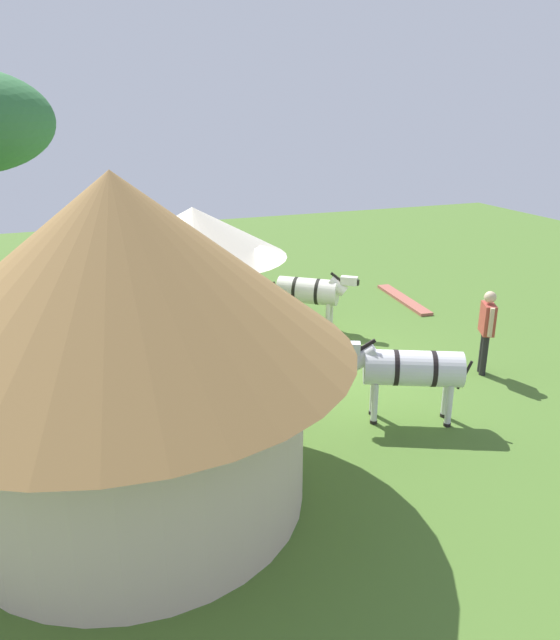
% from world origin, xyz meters
% --- Properties ---
extents(ground_plane, '(36.00, 36.00, 0.00)m').
position_xyz_m(ground_plane, '(0.00, 0.00, 0.00)').
color(ground_plane, '#4A6E2A').
extents(thatched_hut, '(6.02, 6.02, 4.53)m').
position_xyz_m(thatched_hut, '(-2.94, 4.32, 2.55)').
color(thatched_hut, beige).
rests_on(thatched_hut, ground_plane).
extents(shade_umbrella, '(3.96, 3.96, 3.26)m').
position_xyz_m(shade_umbrella, '(1.94, 2.27, 2.73)').
color(shade_umbrella, '#4F3525').
rests_on(shade_umbrella, ground_plane).
extents(patio_dining_table, '(1.45, 1.07, 0.74)m').
position_xyz_m(patio_dining_table, '(1.94, 2.27, 0.65)').
color(patio_dining_table, silver).
rests_on(patio_dining_table, ground_plane).
extents(patio_chair_east_end, '(0.50, 0.52, 0.90)m').
position_xyz_m(patio_chair_east_end, '(3.10, 2.02, 0.52)').
color(patio_chair_east_end, silver).
rests_on(patio_chair_east_end, ground_plane).
extents(patio_chair_west_end, '(0.47, 0.45, 0.90)m').
position_xyz_m(patio_chair_west_end, '(2.03, 3.45, 0.52)').
color(patio_chair_west_end, silver).
rests_on(patio_chair_west_end, ground_plane).
extents(patio_chair_near_hut, '(0.49, 0.50, 0.90)m').
position_xyz_m(patio_chair_near_hut, '(0.76, 2.47, 0.52)').
color(patio_chair_near_hut, silver).
rests_on(patio_chair_near_hut, ground_plane).
extents(patio_chair_near_lawn, '(0.55, 0.53, 0.90)m').
position_xyz_m(patio_chair_near_lawn, '(1.58, 1.13, 0.52)').
color(patio_chair_near_lawn, silver).
rests_on(patio_chair_near_lawn, ground_plane).
extents(guest_beside_umbrella, '(0.37, 0.56, 1.69)m').
position_xyz_m(guest_beside_umbrella, '(0.52, 1.04, 1.01)').
color(guest_beside_umbrella, black).
rests_on(guest_beside_umbrella, ground_plane).
extents(standing_watcher, '(0.58, 0.41, 1.77)m').
position_xyz_m(standing_watcher, '(-1.25, -2.94, 1.07)').
color(standing_watcher, black).
rests_on(standing_watcher, ground_plane).
extents(zebra_nearest_camera, '(1.26, 2.17, 1.52)m').
position_xyz_m(zebra_nearest_camera, '(-2.40, -0.42, 0.98)').
color(zebra_nearest_camera, silver).
rests_on(zebra_nearest_camera, ground_plane).
extents(zebra_by_umbrella, '(1.51, 1.80, 1.48)m').
position_xyz_m(zebra_by_umbrella, '(2.50, -0.69, 0.94)').
color(zebra_by_umbrella, silver).
rests_on(zebra_by_umbrella, ground_plane).
extents(brick_patio_kerb, '(2.82, 0.63, 0.08)m').
position_xyz_m(brick_patio_kerb, '(3.59, -4.08, 0.04)').
color(brick_patio_kerb, '#A75949').
rests_on(brick_patio_kerb, ground_plane).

